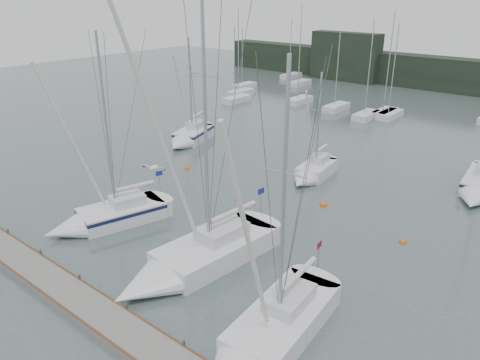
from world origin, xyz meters
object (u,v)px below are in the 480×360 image
Objects in this scene: buoy_b at (323,205)px; buoy_d at (403,242)px; sailboat_mid_a at (188,138)px; sailboat_mid_d at (479,187)px; sailboat_near_right at (261,346)px; buoy_c at (187,169)px; sailboat_near_center at (185,265)px; sailboat_near_left at (100,219)px; sailboat_mid_c at (311,174)px; buoy_a at (239,200)px.

buoy_d is at bearing -13.67° from buoy_b.
sailboat_mid_a is 0.97× the size of sailboat_mid_d.
sailboat_near_right is 30.88m from sailboat_mid_a.
buoy_c is at bearing -175.15° from buoy_b.
sailboat_near_left is at bearing -176.85° from sailboat_near_center.
sailboat_mid_a is (-24.01, 19.42, 0.07)m from sailboat_near_right.
sailboat_mid_c is 11.38m from buoy_d.
sailboat_near_left is at bearing -81.36° from sailboat_mid_a.
buoy_a is (-3.93, 9.49, -0.60)m from sailboat_near_center.
sailboat_mid_d is 18.64× the size of buoy_b.
sailboat_mid_c is 11.02m from buoy_c.
sailboat_mid_d is (26.70, 5.20, -0.04)m from sailboat_mid_a.
sailboat_near_right is 16.20m from buoy_a.
sailboat_near_left is 21.87× the size of buoy_b.
sailboat_mid_c is at bearing 84.25° from sailboat_near_left.
sailboat_near_center is at bearing -44.88° from buoy_c.
sailboat_near_right is at bearing -47.04° from buoy_a.
sailboat_mid_d is 11.18m from buoy_d.
sailboat_mid_a is (-8.47, 16.72, 0.04)m from sailboat_near_left.
sailboat_mid_d reaches higher than buoy_c.
buoy_b is at bearing 31.94° from buoy_a.
buoy_a is at bearing 79.95° from sailboat_near_left.
sailboat_mid_d is at bearing 42.91° from buoy_a.
sailboat_near_center is at bearing -125.91° from buoy_d.
buoy_c is at bearing 137.99° from sailboat_near_right.
sailboat_near_left reaches higher than buoy_c.
sailboat_near_right is 1.45× the size of sailboat_mid_c.
buoy_c is 1.07× the size of buoy_d.
sailboat_near_center is 13.86m from buoy_d.
sailboat_near_center is 10.29m from buoy_a.
sailboat_near_center reaches higher than sailboat_mid_c.
buoy_d is at bearing 59.54° from sailboat_near_center.
buoy_c is (-7.83, 2.23, 0.00)m from buoy_a.
sailboat_near_right is at bearing -12.95° from sailboat_near_center.
sailboat_mid_c is (-9.00, 18.96, -0.02)m from sailboat_near_right.
sailboat_near_left is 1.43× the size of sailboat_mid_c.
sailboat_mid_c is (15.01, -0.46, -0.09)m from sailboat_mid_a.
sailboat_near_right is at bearing -94.28° from buoy_d.
sailboat_near_center is 29.83× the size of buoy_b.
sailboat_near_left is at bearing -146.71° from buoy_d.
sailboat_mid_d is at bearing 48.39° from buoy_b.
sailboat_mid_a is 18.16× the size of buoy_b.
buoy_b is 6.88m from buoy_d.
buoy_b reaches higher than buoy_c.
buoy_a is at bearing 127.69° from sailboat_near_right.
buoy_b is at bearing -136.98° from sailboat_mid_d.
sailboat_near_center reaches higher than buoy_a.
buoy_c is (-21.56, -10.53, -0.58)m from sailboat_mid_d.
sailboat_near_center is at bearing -96.39° from buoy_b.
sailboat_near_left is 26.12× the size of buoy_d.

